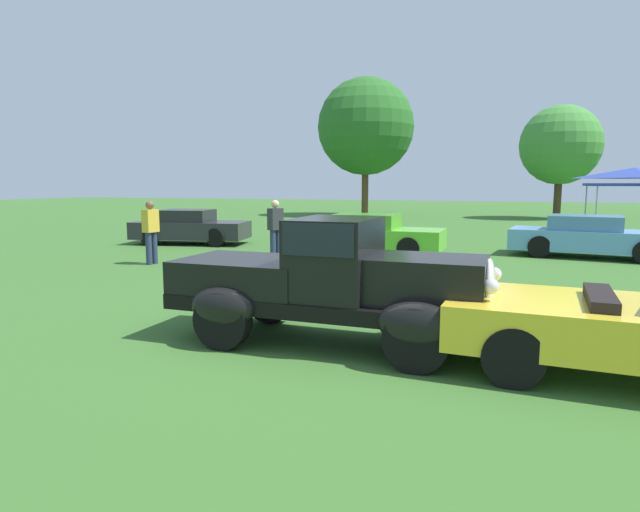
{
  "coord_description": "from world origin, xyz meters",
  "views": [
    {
      "loc": [
        2.21,
        -6.74,
        2.15
      ],
      "look_at": [
        -0.53,
        1.04,
        1.03
      ],
      "focal_mm": 30.03,
      "sensor_mm": 36.0,
      "label": 1
    }
  ],
  "objects_px": {
    "spectator_near_truck": "(275,228)",
    "spectator_far_side": "(151,230)",
    "canopy_tent_left_field": "(635,176)",
    "show_car_lime": "(370,235)",
    "feature_pickup_truck": "(330,280)",
    "show_car_charcoal": "(190,227)",
    "show_car_skyblue": "(590,237)"
  },
  "relations": [
    {
      "from": "show_car_charcoal",
      "to": "spectator_far_side",
      "type": "xyz_separation_m",
      "value": [
        1.72,
        -4.49,
        0.31
      ]
    },
    {
      "from": "show_car_skyblue",
      "to": "canopy_tent_left_field",
      "type": "bearing_deg",
      "value": 68.14
    },
    {
      "from": "show_car_skyblue",
      "to": "feature_pickup_truck",
      "type": "bearing_deg",
      "value": -113.09
    },
    {
      "from": "canopy_tent_left_field",
      "to": "spectator_far_side",
      "type": "bearing_deg",
      "value": -142.29
    },
    {
      "from": "feature_pickup_truck",
      "to": "canopy_tent_left_field",
      "type": "xyz_separation_m",
      "value": [
        6.44,
        15.39,
        1.56
      ]
    },
    {
      "from": "show_car_charcoal",
      "to": "canopy_tent_left_field",
      "type": "distance_m",
      "value": 16.06
    },
    {
      "from": "feature_pickup_truck",
      "to": "show_car_charcoal",
      "type": "distance_m",
      "value": 12.87
    },
    {
      "from": "feature_pickup_truck",
      "to": "canopy_tent_left_field",
      "type": "bearing_deg",
      "value": 67.29
    },
    {
      "from": "show_car_skyblue",
      "to": "spectator_near_truck",
      "type": "height_order",
      "value": "spectator_near_truck"
    },
    {
      "from": "show_car_charcoal",
      "to": "spectator_near_truck",
      "type": "bearing_deg",
      "value": -30.98
    },
    {
      "from": "feature_pickup_truck",
      "to": "spectator_near_truck",
      "type": "xyz_separation_m",
      "value": [
        -3.9,
        6.94,
        0.05
      ]
    },
    {
      "from": "show_car_charcoal",
      "to": "spectator_far_side",
      "type": "bearing_deg",
      "value": -69.0
    },
    {
      "from": "show_car_skyblue",
      "to": "show_car_charcoal",
      "type": "bearing_deg",
      "value": -176.28
    },
    {
      "from": "show_car_skyblue",
      "to": "canopy_tent_left_field",
      "type": "distance_m",
      "value": 5.55
    },
    {
      "from": "feature_pickup_truck",
      "to": "show_car_lime",
      "type": "bearing_deg",
      "value": 100.75
    },
    {
      "from": "feature_pickup_truck",
      "to": "spectator_far_side",
      "type": "height_order",
      "value": "feature_pickup_truck"
    },
    {
      "from": "show_car_lime",
      "to": "canopy_tent_left_field",
      "type": "distance_m",
      "value": 10.48
    },
    {
      "from": "spectator_near_truck",
      "to": "show_car_skyblue",
      "type": "bearing_deg",
      "value": 23.1
    },
    {
      "from": "show_car_skyblue",
      "to": "spectator_near_truck",
      "type": "xyz_separation_m",
      "value": [
        -8.39,
        -3.58,
        0.31
      ]
    },
    {
      "from": "show_car_lime",
      "to": "spectator_far_side",
      "type": "height_order",
      "value": "spectator_far_side"
    },
    {
      "from": "show_car_lime",
      "to": "show_car_skyblue",
      "type": "xyz_separation_m",
      "value": [
        6.21,
        1.45,
        0.0
      ]
    },
    {
      "from": "feature_pickup_truck",
      "to": "show_car_lime",
      "type": "distance_m",
      "value": 9.24
    },
    {
      "from": "show_car_lime",
      "to": "canopy_tent_left_field",
      "type": "height_order",
      "value": "canopy_tent_left_field"
    },
    {
      "from": "feature_pickup_truck",
      "to": "spectator_far_side",
      "type": "bearing_deg",
      "value": 142.4
    },
    {
      "from": "show_car_charcoal",
      "to": "spectator_near_truck",
      "type": "xyz_separation_m",
      "value": [
        4.56,
        -2.74,
        0.31
      ]
    },
    {
      "from": "show_car_charcoal",
      "to": "show_car_skyblue",
      "type": "relative_size",
      "value": 0.92
    },
    {
      "from": "spectator_near_truck",
      "to": "spectator_far_side",
      "type": "height_order",
      "value": "same"
    },
    {
      "from": "show_car_charcoal",
      "to": "canopy_tent_left_field",
      "type": "relative_size",
      "value": 1.4
    },
    {
      "from": "show_car_charcoal",
      "to": "canopy_tent_left_field",
      "type": "xyz_separation_m",
      "value": [
        14.9,
        5.7,
        1.82
      ]
    },
    {
      "from": "show_car_charcoal",
      "to": "spectator_near_truck",
      "type": "height_order",
      "value": "spectator_near_truck"
    },
    {
      "from": "show_car_lime",
      "to": "canopy_tent_left_field",
      "type": "bearing_deg",
      "value": 37.71
    },
    {
      "from": "spectator_near_truck",
      "to": "canopy_tent_left_field",
      "type": "xyz_separation_m",
      "value": [
        10.34,
        8.44,
        1.51
      ]
    }
  ]
}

